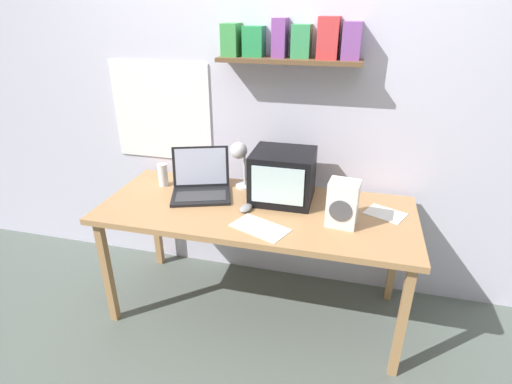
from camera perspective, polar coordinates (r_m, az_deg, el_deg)
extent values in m
plane|color=#58615A|center=(2.75, 0.00, -16.17)|extent=(12.00, 12.00, 0.00)
cube|color=silver|center=(2.56, 2.60, 13.54)|extent=(5.60, 0.06, 2.60)
cube|color=white|center=(2.81, -13.35, 11.06)|extent=(0.70, 0.01, 0.65)
cube|color=brown|center=(2.38, 4.70, 18.23)|extent=(0.82, 0.18, 0.02)
cube|color=#3F974B|center=(2.48, -3.53, 20.89)|extent=(0.09, 0.14, 0.18)
cube|color=#278F4D|center=(2.45, -0.28, 20.73)|extent=(0.12, 0.11, 0.16)
cube|color=#86459A|center=(2.41, 3.45, 21.13)|extent=(0.08, 0.12, 0.21)
cube|color=#379457|center=(2.40, 6.51, 20.62)|extent=(0.10, 0.12, 0.18)
cube|color=#D3373A|center=(2.37, 10.31, 20.85)|extent=(0.11, 0.14, 0.22)
cube|color=#864899|center=(2.36, 13.51, 20.28)|extent=(0.10, 0.13, 0.19)
cube|color=#AF7F50|center=(2.33, 0.00, -2.61)|extent=(1.81, 0.76, 0.03)
cube|color=#AF7F50|center=(2.61, -20.48, -10.71)|extent=(0.04, 0.05, 0.71)
cube|color=#AF7F50|center=(2.25, 20.11, -17.12)|extent=(0.04, 0.05, 0.71)
cube|color=#AF7F50|center=(3.05, -14.07, -4.21)|extent=(0.04, 0.05, 0.71)
cube|color=#AF7F50|center=(2.76, 19.20, -8.40)|extent=(0.04, 0.05, 0.71)
cube|color=black|center=(2.37, 3.85, 2.31)|extent=(0.36, 0.33, 0.30)
cube|color=silver|center=(2.22, 3.08, 0.86)|extent=(0.30, 0.01, 0.22)
cube|color=black|center=(2.46, -7.85, -0.57)|extent=(0.42, 0.36, 0.02)
cube|color=#38383A|center=(2.44, -7.88, -0.55)|extent=(0.33, 0.23, 0.00)
cube|color=black|center=(2.55, -7.89, 3.64)|extent=(0.36, 0.18, 0.25)
cube|color=silver|center=(2.55, -7.89, 3.64)|extent=(0.32, 0.16, 0.22)
cylinder|color=silver|center=(2.58, -1.61, 0.90)|extent=(0.12, 0.12, 0.01)
cylinder|color=silver|center=(2.53, -1.64, 3.66)|extent=(0.02, 0.02, 0.25)
sphere|color=silver|center=(2.44, -2.48, 5.96)|extent=(0.10, 0.10, 0.10)
cylinder|color=white|center=(2.65, -13.14, 2.41)|extent=(0.06, 0.06, 0.15)
cylinder|color=#4CC656|center=(2.65, -13.10, 2.00)|extent=(0.05, 0.05, 0.11)
cube|color=white|center=(2.14, 12.29, -1.60)|extent=(0.17, 0.14, 0.25)
cylinder|color=#4C4C51|center=(2.09, 11.95, -2.68)|extent=(0.12, 0.02, 0.12)
ellipsoid|color=gray|center=(2.28, -1.44, -2.30)|extent=(0.08, 0.12, 0.03)
cube|color=white|center=(2.12, 0.57, -5.12)|extent=(0.34, 0.27, 0.00)
cube|color=white|center=(2.37, 17.99, -2.96)|extent=(0.25, 0.23, 0.00)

